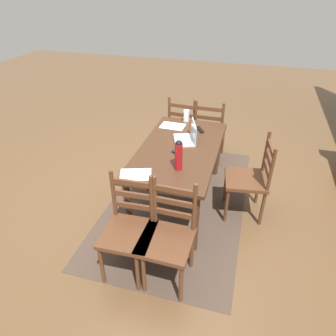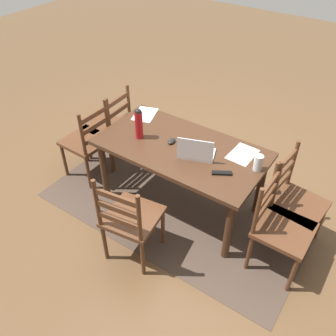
{
  "view_description": "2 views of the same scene",
  "coord_description": "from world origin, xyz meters",
  "px_view_note": "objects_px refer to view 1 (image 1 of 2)",
  "views": [
    {
      "loc": [
        2.89,
        0.69,
        2.36
      ],
      "look_at": [
        0.08,
        -0.11,
        0.5
      ],
      "focal_mm": 32.89,
      "sensor_mm": 36.0,
      "label": 1
    },
    {
      "loc": [
        -1.43,
        2.32,
        2.72
      ],
      "look_at": [
        0.1,
        0.07,
        0.47
      ],
      "focal_mm": 38.53,
      "sensor_mm": 36.0,
      "label": 2
    }
  ],
  "objects_px": {
    "chair_right_near": "(130,230)",
    "laptop": "(188,136)",
    "chair_right_far": "(167,238)",
    "dining_table": "(179,155)",
    "chair_left_far": "(209,131)",
    "chair_far_head": "(250,179)",
    "computer_mouse": "(176,151)",
    "drinking_glass": "(186,116)",
    "tv_remote": "(200,130)",
    "water_bottle": "(179,155)",
    "chair_left_near": "(185,128)"
  },
  "relations": [
    {
      "from": "dining_table",
      "to": "chair_right_near",
      "type": "xyz_separation_m",
      "value": [
        1.08,
        -0.17,
        -0.18
      ]
    },
    {
      "from": "chair_right_near",
      "to": "computer_mouse",
      "type": "relative_size",
      "value": 9.5
    },
    {
      "from": "dining_table",
      "to": "chair_left_far",
      "type": "xyz_separation_m",
      "value": [
        -1.08,
        0.17,
        -0.18
      ]
    },
    {
      "from": "chair_left_near",
      "to": "chair_right_far",
      "type": "bearing_deg",
      "value": 9.01
    },
    {
      "from": "dining_table",
      "to": "water_bottle",
      "type": "distance_m",
      "value": 0.5
    },
    {
      "from": "chair_right_near",
      "to": "drinking_glass",
      "type": "bearing_deg",
      "value": 177.37
    },
    {
      "from": "chair_far_head",
      "to": "drinking_glass",
      "type": "bearing_deg",
      "value": -129.06
    },
    {
      "from": "dining_table",
      "to": "laptop",
      "type": "xyz_separation_m",
      "value": [
        -0.19,
        0.06,
        0.15
      ]
    },
    {
      "from": "dining_table",
      "to": "tv_remote",
      "type": "height_order",
      "value": "tv_remote"
    },
    {
      "from": "chair_left_far",
      "to": "water_bottle",
      "type": "relative_size",
      "value": 3.05
    },
    {
      "from": "drinking_glass",
      "to": "tv_remote",
      "type": "bearing_deg",
      "value": 44.97
    },
    {
      "from": "chair_right_near",
      "to": "laptop",
      "type": "distance_m",
      "value": 1.34
    },
    {
      "from": "dining_table",
      "to": "water_bottle",
      "type": "xyz_separation_m",
      "value": [
        0.42,
        0.09,
        0.26
      ]
    },
    {
      "from": "chair_right_far",
      "to": "chair_far_head",
      "type": "distance_m",
      "value": 1.25
    },
    {
      "from": "computer_mouse",
      "to": "water_bottle",
      "type": "bearing_deg",
      "value": 13.25
    },
    {
      "from": "drinking_glass",
      "to": "chair_far_head",
      "type": "bearing_deg",
      "value": 50.94
    },
    {
      "from": "chair_far_head",
      "to": "computer_mouse",
      "type": "bearing_deg",
      "value": -81.56
    },
    {
      "from": "dining_table",
      "to": "laptop",
      "type": "bearing_deg",
      "value": 163.57
    },
    {
      "from": "chair_right_near",
      "to": "tv_remote",
      "type": "bearing_deg",
      "value": 169.04
    },
    {
      "from": "dining_table",
      "to": "computer_mouse",
      "type": "height_order",
      "value": "computer_mouse"
    },
    {
      "from": "chair_right_far",
      "to": "chair_right_near",
      "type": "relative_size",
      "value": 1.0
    },
    {
      "from": "chair_right_near",
      "to": "laptop",
      "type": "bearing_deg",
      "value": 169.88
    },
    {
      "from": "water_bottle",
      "to": "chair_right_near",
      "type": "bearing_deg",
      "value": -21.81
    },
    {
      "from": "dining_table",
      "to": "chair_left_far",
      "type": "height_order",
      "value": "chair_left_far"
    },
    {
      "from": "computer_mouse",
      "to": "tv_remote",
      "type": "relative_size",
      "value": 0.59
    },
    {
      "from": "laptop",
      "to": "chair_far_head",
      "type": "bearing_deg",
      "value": 75.75
    },
    {
      "from": "dining_table",
      "to": "chair_right_far",
      "type": "relative_size",
      "value": 1.67
    },
    {
      "from": "water_bottle",
      "to": "tv_remote",
      "type": "distance_m",
      "value": 0.93
    },
    {
      "from": "chair_right_near",
      "to": "drinking_glass",
      "type": "xyz_separation_m",
      "value": [
        -1.8,
        0.08,
        0.34
      ]
    },
    {
      "from": "chair_left_near",
      "to": "laptop",
      "type": "relative_size",
      "value": 2.53
    },
    {
      "from": "chair_far_head",
      "to": "chair_left_near",
      "type": "relative_size",
      "value": 1.0
    },
    {
      "from": "dining_table",
      "to": "chair_left_near",
      "type": "bearing_deg",
      "value": -170.91
    },
    {
      "from": "chair_left_near",
      "to": "tv_remote",
      "type": "relative_size",
      "value": 5.59
    },
    {
      "from": "computer_mouse",
      "to": "chair_right_far",
      "type": "bearing_deg",
      "value": 5.32
    },
    {
      "from": "chair_far_head",
      "to": "chair_right_near",
      "type": "bearing_deg",
      "value": -41.54
    },
    {
      "from": "chair_left_far",
      "to": "laptop",
      "type": "relative_size",
      "value": 2.53
    },
    {
      "from": "chair_right_far",
      "to": "laptop",
      "type": "bearing_deg",
      "value": -174.93
    },
    {
      "from": "drinking_glass",
      "to": "computer_mouse",
      "type": "height_order",
      "value": "drinking_glass"
    },
    {
      "from": "chair_right_far",
      "to": "water_bottle",
      "type": "distance_m",
      "value": 0.79
    },
    {
      "from": "chair_right_far",
      "to": "chair_right_near",
      "type": "xyz_separation_m",
      "value": [
        0.0,
        -0.34,
        0.0
      ]
    },
    {
      "from": "chair_right_near",
      "to": "laptop",
      "type": "relative_size",
      "value": 2.53
    },
    {
      "from": "chair_right_far",
      "to": "tv_remote",
      "type": "distance_m",
      "value": 1.6
    },
    {
      "from": "chair_left_near",
      "to": "computer_mouse",
      "type": "height_order",
      "value": "chair_left_near"
    },
    {
      "from": "laptop",
      "to": "water_bottle",
      "type": "xyz_separation_m",
      "value": [
        0.61,
        0.04,
        0.1
      ]
    },
    {
      "from": "computer_mouse",
      "to": "dining_table",
      "type": "bearing_deg",
      "value": 172.07
    },
    {
      "from": "chair_far_head",
      "to": "tv_remote",
      "type": "distance_m",
      "value": 0.87
    },
    {
      "from": "tv_remote",
      "to": "water_bottle",
      "type": "bearing_deg",
      "value": -123.39
    },
    {
      "from": "dining_table",
      "to": "computer_mouse",
      "type": "relative_size",
      "value": 15.85
    },
    {
      "from": "tv_remote",
      "to": "chair_left_far",
      "type": "bearing_deg",
      "value": 55.87
    },
    {
      "from": "water_bottle",
      "to": "chair_left_near",
      "type": "bearing_deg",
      "value": -169.88
    }
  ]
}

